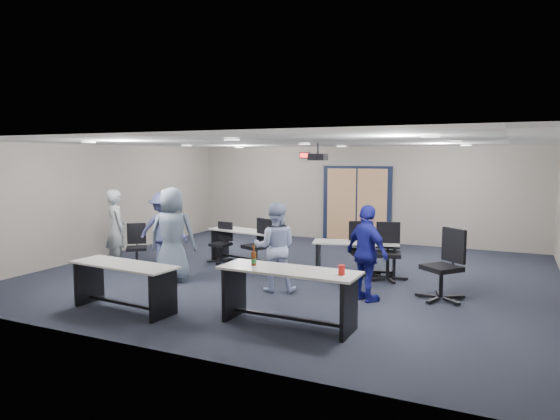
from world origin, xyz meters
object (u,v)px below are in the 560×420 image
at_px(table_front_left, 124,278).
at_px(chair_loose_right, 442,265).
at_px(table_back_left, 247,241).
at_px(person_back, 163,229).
at_px(table_back_right, 356,253).
at_px(person_lightblue, 275,247).
at_px(chair_back_d, 388,252).
at_px(person_navy, 367,253).
at_px(chair_back_a, 221,243).
at_px(chair_loose_left, 136,246).
at_px(person_gray, 116,229).
at_px(person_plaid, 172,234).
at_px(chair_back_b, 256,245).
at_px(chair_back_c, 362,249).
at_px(table_front_right, 288,286).

xyz_separation_m(table_front_left, chair_loose_right, (4.44, 2.67, 0.09)).
bearing_deg(table_back_left, person_back, -133.93).
bearing_deg(table_back_right, person_lightblue, -133.45).
distance_m(table_back_left, person_lightblue, 2.52).
bearing_deg(chair_back_d, person_navy, -103.63).
distance_m(chair_back_a, chair_loose_left, 1.85).
relative_size(table_back_right, chair_back_d, 1.61).
relative_size(chair_loose_right, person_lightblue, 0.76).
bearing_deg(person_gray, person_back, -110.46).
height_order(table_back_left, person_gray, person_gray).
relative_size(table_front_left, chair_loose_right, 1.56).
relative_size(table_back_left, chair_back_a, 2.10).
bearing_deg(person_plaid, table_back_right, -169.76).
relative_size(chair_back_a, chair_loose_left, 0.95).
xyz_separation_m(table_front_left, chair_back_a, (-0.51, 3.69, -0.05)).
relative_size(table_back_right, chair_back_b, 1.66).
bearing_deg(person_plaid, chair_back_a, -109.73).
xyz_separation_m(chair_back_a, person_lightblue, (2.18, -1.67, 0.34)).
distance_m(chair_back_a, chair_back_b, 1.11).
bearing_deg(person_back, person_lightblue, 138.30).
height_order(person_plaid, person_lightblue, person_plaid).
bearing_deg(person_back, table_back_right, 165.58).
distance_m(chair_back_a, person_lightblue, 2.76).
distance_m(person_gray, person_plaid, 1.80).
distance_m(chair_back_b, person_plaid, 1.88).
distance_m(table_back_right, chair_loose_left, 4.69).
distance_m(table_back_right, person_navy, 1.82).
xyz_separation_m(chair_back_b, chair_back_c, (2.21, 0.38, 0.00)).
distance_m(chair_loose_left, person_gray, 0.56).
distance_m(chair_back_d, chair_loose_right, 1.52).
relative_size(chair_back_a, chair_loose_right, 0.76).
distance_m(table_front_left, chair_loose_left, 3.04).
bearing_deg(chair_back_c, person_plaid, -176.94).
bearing_deg(person_navy, chair_back_d, -55.76).
relative_size(table_front_left, person_back, 1.14).
relative_size(table_back_right, person_gray, 1.05).
relative_size(chair_loose_left, person_lightblue, 0.60).
bearing_deg(person_navy, table_front_right, 102.27).
bearing_deg(table_back_right, chair_back_b, 175.78).
bearing_deg(chair_back_c, chair_loose_left, 168.76).
height_order(chair_back_d, person_back, person_back).
xyz_separation_m(chair_back_b, person_plaid, (-1.02, -1.54, 0.37)).
height_order(person_plaid, person_navy, person_plaid).
relative_size(chair_back_b, person_navy, 0.67).
distance_m(person_lightblue, person_navy, 1.65).
xyz_separation_m(chair_back_b, chair_back_d, (2.76, 0.28, 0.02)).
xyz_separation_m(chair_loose_right, person_plaid, (-4.91, -0.81, 0.31)).
height_order(chair_back_d, person_lightblue, person_lightblue).
bearing_deg(person_back, chair_loose_left, 22.98).
relative_size(table_front_left, table_back_left, 0.98).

